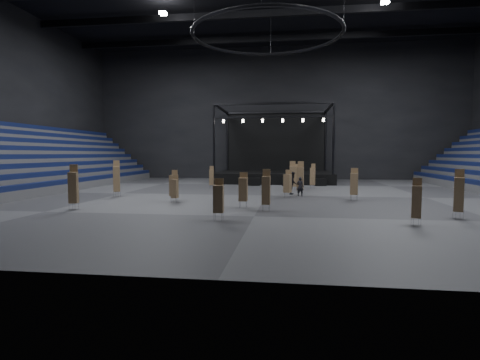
# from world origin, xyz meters

# --- Properties ---
(floor) EXTENTS (50.00, 50.00, 0.00)m
(floor) POSITION_xyz_m (0.00, 0.00, 0.00)
(floor) COLOR #454547
(floor) RESTS_ON ground
(wall_back) EXTENTS (50.00, 0.20, 18.00)m
(wall_back) POSITION_xyz_m (0.00, 21.00, 9.00)
(wall_back) COLOR black
(wall_back) RESTS_ON ground
(bleachers_left) EXTENTS (7.20, 40.00, 6.40)m
(bleachers_left) POSITION_xyz_m (-22.94, 0.00, 1.73)
(bleachers_left) COLOR #525255
(bleachers_left) RESTS_ON floor
(stage) EXTENTS (14.00, 10.00, 9.20)m
(stage) POSITION_xyz_m (0.00, 16.24, 1.45)
(stage) COLOR black
(stage) RESTS_ON floor
(truss_ring) EXTENTS (12.30, 12.30, 5.15)m
(truss_ring) POSITION_xyz_m (-0.00, 0.00, 13.00)
(truss_ring) COLOR black
(truss_ring) RESTS_ON ceiling
(flight_case_left) EXTENTS (1.34, 0.82, 0.84)m
(flight_case_left) POSITION_xyz_m (-1.89, 9.36, 0.42)
(flight_case_left) COLOR black
(flight_case_left) RESTS_ON floor
(flight_case_mid) EXTENTS (1.38, 0.86, 0.85)m
(flight_case_mid) POSITION_xyz_m (1.77, 9.65, 0.43)
(flight_case_mid) COLOR black
(flight_case_mid) RESTS_ON floor
(flight_case_right) EXTENTS (1.28, 0.88, 0.77)m
(flight_case_right) POSITION_xyz_m (5.22, 9.99, 0.39)
(flight_case_right) COLOR black
(flight_case_right) RESTS_ON floor
(chair_stack_0) EXTENTS (0.54, 0.54, 2.26)m
(chair_stack_0) POSITION_xyz_m (-1.01, -7.32, 1.21)
(chair_stack_0) COLOR silver
(chair_stack_0) RESTS_ON floor
(chair_stack_1) EXTENTS (0.56, 0.56, 2.27)m
(chair_stack_1) POSITION_xyz_m (-6.44, -4.62, 1.19)
(chair_stack_1) COLOR silver
(chair_stack_1) RESTS_ON floor
(chair_stack_2) EXTENTS (0.66, 0.66, 2.91)m
(chair_stack_2) POSITION_xyz_m (-11.80, -2.55, 1.47)
(chair_stack_2) COLOR silver
(chair_stack_2) RESTS_ON floor
(chair_stack_3) EXTENTS (0.67, 0.67, 2.20)m
(chair_stack_3) POSITION_xyz_m (1.76, -1.51, 1.18)
(chair_stack_3) COLOR silver
(chair_stack_3) RESTS_ON floor
(chair_stack_4) EXTENTS (0.55, 0.55, 2.47)m
(chair_stack_4) POSITION_xyz_m (4.19, 6.88, 1.25)
(chair_stack_4) COLOR silver
(chair_stack_4) RESTS_ON floor
(chair_stack_5) EXTENTS (0.45, 0.45, 2.23)m
(chair_stack_5) POSITION_xyz_m (-5.74, 5.41, 1.15)
(chair_stack_5) COLOR silver
(chair_stack_5) RESTS_ON floor
(chair_stack_6) EXTENTS (0.60, 0.60, 2.77)m
(chair_stack_6) POSITION_xyz_m (2.20, 3.68, 1.43)
(chair_stack_6) COLOR silver
(chair_stack_6) RESTS_ON floor
(chair_stack_7) EXTENTS (0.61, 0.61, 2.63)m
(chair_stack_7) POSITION_xyz_m (10.79, -9.79, 1.34)
(chair_stack_7) COLOR silver
(chair_stack_7) RESTS_ON floor
(chair_stack_8) EXTENTS (0.64, 0.64, 2.39)m
(chair_stack_8) POSITION_xyz_m (6.61, -2.59, 1.27)
(chair_stack_8) COLOR silver
(chair_stack_8) RESTS_ON floor
(chair_stack_9) EXTENTS (0.50, 0.50, 2.52)m
(chair_stack_9) POSITION_xyz_m (0.52, -8.44, 1.30)
(chair_stack_9) COLOR silver
(chair_stack_9) RESTS_ON floor
(chair_stack_10) EXTENTS (0.61, 0.61, 2.83)m
(chair_stack_10) POSITION_xyz_m (2.78, 0.27, 1.44)
(chair_stack_10) COLOR silver
(chair_stack_10) RESTS_ON floor
(chair_stack_11) EXTENTS (0.52, 0.52, 2.17)m
(chair_stack_11) POSITION_xyz_m (-1.71, -11.99, 1.16)
(chair_stack_11) COLOR silver
(chair_stack_11) RESTS_ON floor
(chair_stack_12) EXTENTS (0.58, 0.58, 2.49)m
(chair_stack_12) POSITION_xyz_m (2.58, 4.82, 1.26)
(chair_stack_12) COLOR silver
(chair_stack_12) RESTS_ON floor
(chair_stack_13) EXTENTS (0.55, 0.55, 2.28)m
(chair_stack_13) POSITION_xyz_m (7.97, -11.99, 1.18)
(chair_stack_13) COLOR silver
(chair_stack_13) RESTS_ON floor
(chair_stack_14) EXTENTS (0.47, 0.47, 1.98)m
(chair_stack_14) POSITION_xyz_m (-6.06, -5.55, 1.04)
(chair_stack_14) COLOR silver
(chair_stack_14) RESTS_ON floor
(chair_stack_15) EXTENTS (0.61, 0.61, 2.78)m
(chair_stack_15) POSITION_xyz_m (-11.26, -9.47, 1.41)
(chair_stack_15) COLOR silver
(chair_stack_15) RESTS_ON floor
(man_center) EXTENTS (0.65, 0.53, 1.56)m
(man_center) POSITION_xyz_m (2.77, -0.18, 0.78)
(man_center) COLOR black
(man_center) RESTS_ON floor
(crew_member) EXTENTS (0.80, 0.99, 1.92)m
(crew_member) POSITION_xyz_m (2.18, 1.16, 0.96)
(crew_member) COLOR black
(crew_member) RESTS_ON floor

